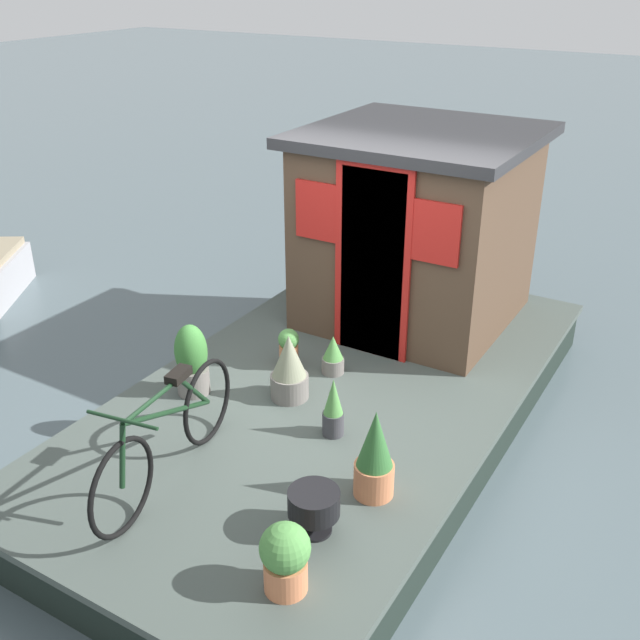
# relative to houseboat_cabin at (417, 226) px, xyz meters

# --- Properties ---
(ground_plane) EXTENTS (60.00, 60.00, 0.00)m
(ground_plane) POSITION_rel_houseboat_cabin_xyz_m (-1.60, 0.00, -1.38)
(ground_plane) COLOR #4C5B60
(houseboat_deck) EXTENTS (5.43, 2.88, 0.44)m
(houseboat_deck) POSITION_rel_houseboat_cabin_xyz_m (-1.60, 0.00, -1.16)
(houseboat_deck) COLOR #424C47
(houseboat_deck) RESTS_ON ground_plane
(houseboat_cabin) EXTENTS (2.02, 2.04, 1.85)m
(houseboat_cabin) POSITION_rel_houseboat_cabin_xyz_m (0.00, 0.00, 0.00)
(houseboat_cabin) COLOR #4C3828
(houseboat_cabin) RESTS_ON houseboat_deck
(bicycle) EXTENTS (1.68, 0.50, 0.78)m
(bicycle) POSITION_rel_houseboat_cabin_xyz_m (-3.25, 0.32, -0.57)
(bicycle) COLOR black
(bicycle) RESTS_ON houseboat_deck
(potted_plant_geranium) EXTENTS (0.27, 0.27, 0.65)m
(potted_plant_geranium) POSITION_rel_houseboat_cabin_xyz_m (-2.67, -0.94, -0.63)
(potted_plant_geranium) COLOR #C6754C
(potted_plant_geranium) RESTS_ON houseboat_deck
(potted_plant_rosemary) EXTENTS (0.31, 0.31, 0.57)m
(potted_plant_rosemary) POSITION_rel_houseboat_cabin_xyz_m (-1.94, 0.21, -0.67)
(potted_plant_rosemary) COLOR slate
(potted_plant_rosemary) RESTS_ON houseboat_deck
(potted_plant_sage) EXTENTS (0.27, 0.27, 0.62)m
(potted_plant_sage) POSITION_rel_houseboat_cabin_xyz_m (-2.28, 0.93, -0.64)
(potted_plant_sage) COLOR slate
(potted_plant_sage) RESTS_ON houseboat_deck
(potted_plant_mint) EXTENTS (0.29, 0.29, 0.45)m
(potted_plant_mint) POSITION_rel_houseboat_cabin_xyz_m (-3.67, -0.89, -0.70)
(potted_plant_mint) COLOR #C6754C
(potted_plant_mint) RESTS_ON houseboat_deck
(potted_plant_succulent) EXTENTS (0.17, 0.17, 0.48)m
(potted_plant_succulent) POSITION_rel_houseboat_cabin_xyz_m (-2.21, -0.36, -0.71)
(potted_plant_succulent) COLOR #38383D
(potted_plant_succulent) RESTS_ON houseboat_deck
(potted_plant_ivy) EXTENTS (0.18, 0.18, 0.37)m
(potted_plant_ivy) POSITION_rel_houseboat_cabin_xyz_m (-1.52, 0.48, -0.74)
(potted_plant_ivy) COLOR #C6754C
(potted_plant_ivy) RESTS_ON houseboat_deck
(potted_plant_lavender) EXTENTS (0.20, 0.20, 0.35)m
(potted_plant_lavender) POSITION_rel_houseboat_cabin_xyz_m (-1.41, 0.10, -0.77)
(potted_plant_lavender) COLOR slate
(potted_plant_lavender) RESTS_ON houseboat_deck
(charcoal_grill) EXTENTS (0.33, 0.33, 0.30)m
(charcoal_grill) POSITION_rel_houseboat_cabin_xyz_m (-3.18, -0.78, -0.73)
(charcoal_grill) COLOR black
(charcoal_grill) RESTS_ON houseboat_deck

